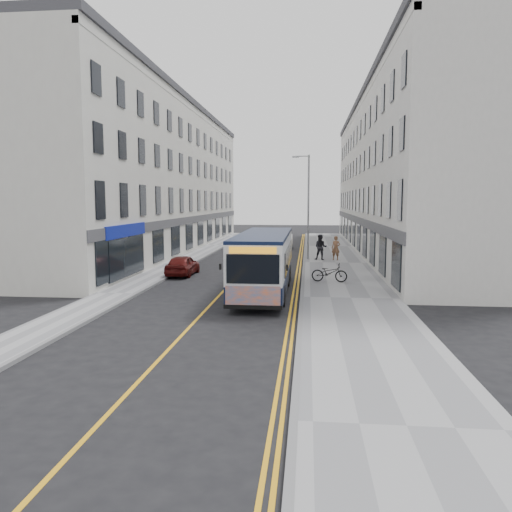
% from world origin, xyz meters
% --- Properties ---
extents(ground, '(140.00, 140.00, 0.00)m').
position_xyz_m(ground, '(0.00, 0.00, 0.00)').
color(ground, black).
rests_on(ground, ground).
extents(pavement_east, '(4.50, 64.00, 0.12)m').
position_xyz_m(pavement_east, '(6.25, 12.00, 0.06)').
color(pavement_east, '#97979A').
rests_on(pavement_east, ground).
extents(pavement_west, '(2.00, 64.00, 0.12)m').
position_xyz_m(pavement_west, '(-5.00, 12.00, 0.06)').
color(pavement_west, '#97979A').
rests_on(pavement_west, ground).
extents(kerb_east, '(0.18, 64.00, 0.13)m').
position_xyz_m(kerb_east, '(4.00, 12.00, 0.07)').
color(kerb_east, slate).
rests_on(kerb_east, ground).
extents(kerb_west, '(0.18, 64.00, 0.13)m').
position_xyz_m(kerb_west, '(-4.00, 12.00, 0.07)').
color(kerb_west, slate).
rests_on(kerb_west, ground).
extents(road_centre_line, '(0.12, 64.00, 0.01)m').
position_xyz_m(road_centre_line, '(0.00, 12.00, 0.00)').
color(road_centre_line, '#EFA515').
rests_on(road_centre_line, ground).
extents(road_dbl_yellow_inner, '(0.10, 64.00, 0.01)m').
position_xyz_m(road_dbl_yellow_inner, '(3.55, 12.00, 0.00)').
color(road_dbl_yellow_inner, '#EFA515').
rests_on(road_dbl_yellow_inner, ground).
extents(road_dbl_yellow_outer, '(0.10, 64.00, 0.01)m').
position_xyz_m(road_dbl_yellow_outer, '(3.75, 12.00, 0.00)').
color(road_dbl_yellow_outer, '#EFA515').
rests_on(road_dbl_yellow_outer, ground).
extents(terrace_east, '(6.00, 46.00, 13.00)m').
position_xyz_m(terrace_east, '(11.50, 21.00, 6.50)').
color(terrace_east, beige).
rests_on(terrace_east, ground).
extents(terrace_west, '(6.00, 46.00, 13.00)m').
position_xyz_m(terrace_west, '(-9.00, 21.00, 6.50)').
color(terrace_west, silver).
rests_on(terrace_west, ground).
extents(streetlamp, '(1.32, 0.18, 8.00)m').
position_xyz_m(streetlamp, '(4.17, 14.00, 4.38)').
color(streetlamp, gray).
rests_on(streetlamp, ground).
extents(city_bus, '(2.41, 10.29, 2.99)m').
position_xyz_m(city_bus, '(2.11, 0.16, 1.63)').
color(city_bus, black).
rests_on(city_bus, ground).
extents(bicycle, '(2.03, 0.93, 1.03)m').
position_xyz_m(bicycle, '(5.44, 3.24, 0.63)').
color(bicycle, black).
rests_on(bicycle, pavement_east).
extents(pedestrian_near, '(0.76, 0.62, 1.80)m').
position_xyz_m(pedestrian_near, '(6.35, 13.56, 1.02)').
color(pedestrian_near, brown).
rests_on(pedestrian_near, pavement_east).
extents(pedestrian_far, '(1.04, 0.87, 1.93)m').
position_xyz_m(pedestrian_far, '(5.21, 13.43, 1.08)').
color(pedestrian_far, '#222127').
rests_on(pedestrian_far, pavement_east).
extents(car_white, '(1.51, 4.21, 1.38)m').
position_xyz_m(car_white, '(2.03, 23.26, 0.69)').
color(car_white, white).
rests_on(car_white, ground).
extents(car_maroon, '(1.55, 3.75, 1.27)m').
position_xyz_m(car_maroon, '(-3.40, 5.55, 0.63)').
color(car_maroon, '#55100E').
rests_on(car_maroon, ground).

